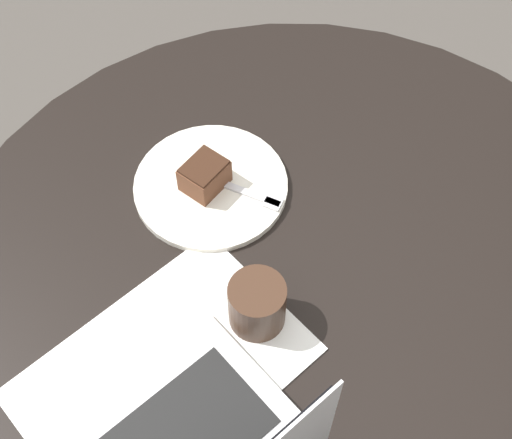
{
  "coord_description": "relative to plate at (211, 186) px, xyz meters",
  "views": [
    {
      "loc": [
        0.31,
        0.43,
        1.73
      ],
      "look_at": [
        0.03,
        -0.11,
        0.81
      ],
      "focal_mm": 50.0,
      "sensor_mm": 36.0,
      "label": 1
    }
  ],
  "objects": [
    {
      "name": "dining_table",
      "position": [
        -0.05,
        0.23,
        -0.17
      ],
      "size": [
        1.17,
        1.17,
        0.77
      ],
      "color": "black",
      "rests_on": "ground_plane"
    },
    {
      "name": "cake_slice",
      "position": [
        0.01,
        -0.0,
        0.03
      ],
      "size": [
        0.09,
        0.08,
        0.05
      ],
      "rotation": [
        0.0,
        0.0,
        0.44
      ],
      "color": "brown",
      "rests_on": "plate"
    },
    {
      "name": "coffee_glass",
      "position": [
        0.04,
        0.25,
        0.04
      ],
      "size": [
        0.08,
        0.08,
        0.09
      ],
      "color": "#3D2619",
      "rests_on": "dining_table"
    },
    {
      "name": "paper_document",
      "position": [
        0.2,
        0.26,
        -0.0
      ],
      "size": [
        0.45,
        0.36,
        0.0
      ],
      "rotation": [
        0.0,
        0.0,
        0.26
      ],
      "color": "white",
      "rests_on": "dining_table"
    },
    {
      "name": "fork",
      "position": [
        -0.04,
        0.04,
        0.01
      ],
      "size": [
        0.12,
        0.15,
        0.0
      ],
      "rotation": [
        0.0,
        0.0,
        8.51
      ],
      "color": "silver",
      "rests_on": "plate"
    },
    {
      "name": "plate",
      "position": [
        0.0,
        0.0,
        0.0
      ],
      "size": [
        0.26,
        0.26,
        0.01
      ],
      "color": "silver",
      "rests_on": "dining_table"
    },
    {
      "name": "ground_plane",
      "position": [
        -0.05,
        0.23,
        -0.77
      ],
      "size": [
        12.0,
        12.0,
        0.0
      ],
      "primitive_type": "plane",
      "color": "#4C4742"
    }
  ]
}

